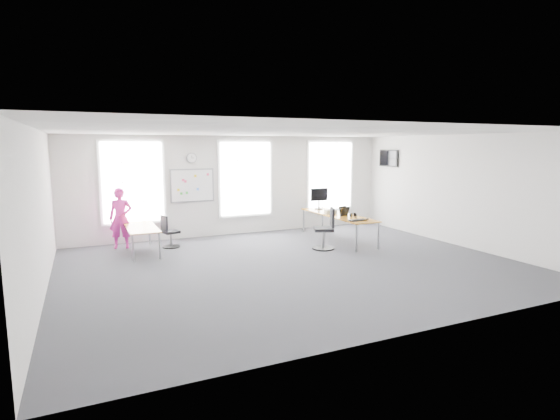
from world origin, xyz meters
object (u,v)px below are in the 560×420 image
desk_right (338,216)px  desk_left (141,229)px  person (121,218)px  chair_left (169,233)px  keyboard (358,220)px  chair_right (326,231)px  headphones (353,215)px  monitor (319,197)px

desk_right → desk_left: bearing=172.4°
person → chair_left: bearing=-10.1°
chair_left → keyboard: bearing=-130.1°
desk_right → chair_right: 1.28m
desk_right → headphones: size_ratio=16.62×
desk_left → keyboard: (5.24, -1.90, 0.14)m
chair_left → person: 1.32m
chair_left → monitor: (4.66, 0.15, 0.76)m
person → monitor: (5.82, -0.33, 0.33)m
chair_left → monitor: bearing=-102.6°
chair_left → keyboard: size_ratio=1.78×
desk_left → monitor: monitor is taller
desk_right → person: person is taller
keyboard → headphones: size_ratio=2.67×
chair_right → headphones: bearing=131.0°
keyboard → headphones: bearing=61.1°
person → headphones: 6.28m
desk_left → person: bearing=119.9°
desk_left → chair_right: (4.46, -1.59, -0.13)m
chair_right → keyboard: bearing=91.5°
monitor → chair_left: bearing=-179.5°
desk_right → person: size_ratio=1.89×
chair_left → headphones: bearing=-121.9°
desk_right → monitor: size_ratio=4.63×
chair_right → monitor: bearing=178.2°
headphones → chair_right: bearing=-147.6°
desk_right → person: 5.98m
person → keyboard: bearing=-12.9°
headphones → monitor: monitor is taller
chair_left → person: person is taller
chair_left → keyboard: (4.51, -2.17, 0.37)m
chair_right → keyboard: chair_right is taller
headphones → keyboard: bearing=-99.2°
desk_right → chair_left: 4.75m
chair_left → headphones: 5.05m
chair_right → person: 5.43m
desk_right → desk_left: desk_right is taller
desk_left → monitor: size_ratio=2.77×
chair_right → person: person is taller
desk_right → desk_left: (-5.37, 0.71, -0.08)m
chair_right → headphones: (1.06, 0.35, 0.31)m
person → keyboard: size_ratio=3.28×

